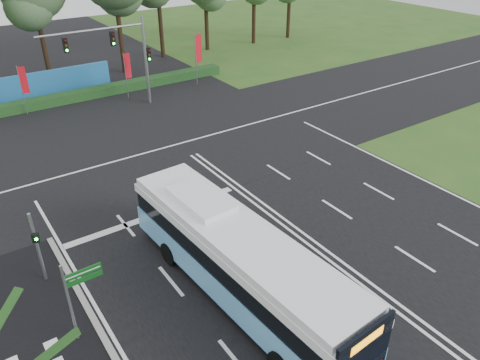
% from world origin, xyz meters
% --- Properties ---
extents(ground, '(120.00, 120.00, 0.00)m').
position_xyz_m(ground, '(0.00, 0.00, 0.00)').
color(ground, '#28511B').
rests_on(ground, ground).
extents(road_main, '(20.00, 120.00, 0.04)m').
position_xyz_m(road_main, '(0.00, 0.00, 0.02)').
color(road_main, black).
rests_on(road_main, ground).
extents(road_cross, '(120.00, 14.00, 0.05)m').
position_xyz_m(road_cross, '(0.00, 12.00, 0.03)').
color(road_cross, black).
rests_on(road_cross, ground).
extents(city_bus, '(3.28, 12.59, 3.58)m').
position_xyz_m(city_bus, '(-4.65, -2.33, 1.80)').
color(city_bus, '#5FA9DE').
rests_on(city_bus, ground).
extents(pedestrian_signal, '(0.32, 0.42, 3.46)m').
position_xyz_m(pedestrian_signal, '(-11.00, 3.13, 1.89)').
color(pedestrian_signal, gray).
rests_on(pedestrian_signal, ground).
extents(street_sign, '(1.38, 0.11, 3.53)m').
position_xyz_m(street_sign, '(-10.56, -0.81, 2.26)').
color(street_sign, gray).
rests_on(street_sign, ground).
extents(banner_flag_left, '(0.54, 0.25, 3.88)m').
position_xyz_m(banner_flag_left, '(-6.85, 23.51, 2.56)').
color(banner_flag_left, gray).
rests_on(banner_flag_left, ground).
extents(banner_flag_mid, '(0.57, 0.11, 3.88)m').
position_xyz_m(banner_flag_mid, '(1.16, 22.58, 2.55)').
color(banner_flag_mid, gray).
rests_on(banner_flag_mid, ground).
extents(banner_flag_right, '(0.68, 0.11, 4.58)m').
position_xyz_m(banner_flag_right, '(7.87, 22.44, 2.98)').
color(banner_flag_right, gray).
rests_on(banner_flag_right, ground).
extents(traffic_light_gantry, '(8.41, 0.28, 7.00)m').
position_xyz_m(traffic_light_gantry, '(0.21, 20.50, 4.66)').
color(traffic_light_gantry, gray).
rests_on(traffic_light_gantry, ground).
extents(hedge, '(22.00, 1.20, 0.80)m').
position_xyz_m(hedge, '(0.00, 24.50, 0.40)').
color(hedge, '#133616').
rests_on(hedge, ground).
extents(blue_hoarding, '(10.00, 0.30, 2.20)m').
position_xyz_m(blue_hoarding, '(-4.00, 27.00, 1.10)').
color(blue_hoarding, '#1C609C').
rests_on(blue_hoarding, ground).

